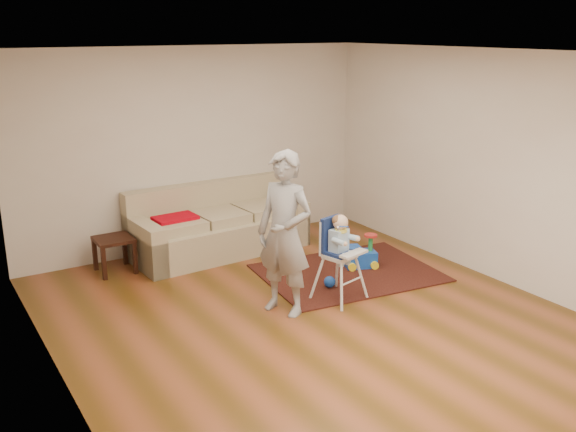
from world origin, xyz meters
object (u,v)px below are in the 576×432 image
sofa (219,220)px  ride_on_toy (361,251)px  toy_ball (330,282)px  high_chair (340,259)px  side_table (115,255)px  adult (285,234)px

sofa → ride_on_toy: 1.94m
toy_ball → high_chair: bearing=-105.4°
high_chair → toy_ball: bearing=60.1°
toy_ball → high_chair: high_chair is taller
high_chair → sofa: bearing=87.5°
sofa → side_table: 1.44m
side_table → ride_on_toy: size_ratio=1.05×
ride_on_toy → high_chair: (-0.80, -0.64, 0.25)m
side_table → ride_on_toy: (2.67, -1.49, 0.01)m
ride_on_toy → toy_ball: (-0.72, -0.35, -0.14)m
ride_on_toy → adult: 1.73m
sofa → adult: adult is taller
side_table → high_chair: high_chair is taller
adult → sofa: bearing=148.4°
side_table → adult: bearing=-60.4°
high_chair → adult: adult is taller
high_chair → adult: (-0.68, 0.05, 0.39)m
high_chair → side_table: bearing=116.6°
toy_ball → adult: bearing=-162.2°
sofa → toy_ball: (0.53, -1.82, -0.37)m
high_chair → adult: size_ratio=0.57×
ride_on_toy → adult: adult is taller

